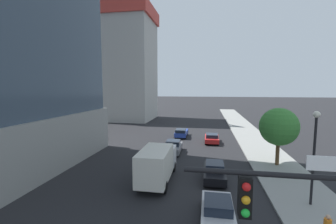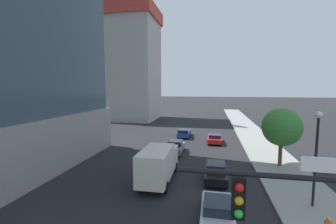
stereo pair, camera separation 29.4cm
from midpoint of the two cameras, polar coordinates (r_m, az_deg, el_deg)
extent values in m
cube|color=gray|center=(25.47, 25.34, -12.31)|extent=(4.94, 120.00, 0.15)
cube|color=#B2AFA8|center=(58.40, -11.99, 11.49)|extent=(15.85, 12.79, 26.93)
cube|color=#C63D33|center=(60.72, -12.26, 22.80)|extent=(16.80, 13.56, 3.00)
cube|color=gold|center=(53.84, -8.78, 16.83)|extent=(0.90, 0.90, 35.89)
cylinder|color=black|center=(6.47, 27.93, -14.03)|extent=(5.39, 0.14, 0.14)
cube|color=black|center=(6.46, 17.43, -19.61)|extent=(0.32, 0.36, 1.05)
sphere|color=red|center=(6.15, 17.78, -17.52)|extent=(0.22, 0.22, 0.22)
sphere|color=orange|center=(6.29, 17.67, -20.36)|extent=(0.22, 0.22, 0.22)
sphere|color=green|center=(6.45, 17.57, -23.07)|extent=(0.22, 0.22, 0.22)
cube|color=white|center=(6.66, 34.84, -10.69)|extent=(1.10, 0.04, 0.36)
cylinder|color=black|center=(17.78, 32.34, -10.51)|extent=(0.16, 0.16, 5.85)
sphere|color=silver|center=(17.21, 32.93, -0.53)|extent=(0.44, 0.44, 0.44)
cylinder|color=brown|center=(25.50, 25.53, -9.22)|extent=(0.36, 0.36, 2.48)
sphere|color=#387F33|center=(24.96, 25.81, -3.34)|extent=(3.74, 3.74, 3.74)
cube|color=red|center=(33.34, 10.71, -6.63)|extent=(1.93, 4.16, 0.58)
cube|color=#19212D|center=(32.83, 10.73, -5.87)|extent=(1.62, 1.91, 0.49)
cylinder|color=black|center=(34.77, 9.26, -6.48)|extent=(0.22, 0.68, 0.68)
cylinder|color=black|center=(34.80, 12.07, -6.52)|extent=(0.22, 0.68, 0.68)
cylinder|color=black|center=(32.01, 9.20, -7.57)|extent=(0.22, 0.68, 0.68)
cylinder|color=black|center=(32.04, 12.26, -7.62)|extent=(0.22, 0.68, 0.68)
cube|color=black|center=(20.45, 11.20, -14.82)|extent=(1.79, 4.25, 0.65)
cube|color=#19212D|center=(20.31, 11.23, -13.12)|extent=(1.51, 1.88, 0.58)
cylinder|color=black|center=(21.89, 8.97, -14.11)|extent=(0.22, 0.66, 0.66)
cylinder|color=black|center=(21.93, 13.23, -14.16)|extent=(0.22, 0.66, 0.66)
cylinder|color=black|center=(19.20, 8.82, -17.08)|extent=(0.22, 0.66, 0.66)
cylinder|color=black|center=(19.25, 13.74, -17.13)|extent=(0.22, 0.66, 0.66)
cube|color=slate|center=(27.82, 0.95, -9.03)|extent=(1.92, 4.20, 0.66)
cube|color=#19212D|center=(27.87, 1.01, -7.73)|extent=(1.61, 1.90, 0.54)
cylinder|color=black|center=(29.39, -0.26, -8.77)|extent=(0.22, 0.64, 0.64)
cylinder|color=black|center=(29.15, 3.05, -8.91)|extent=(0.22, 0.64, 0.64)
cylinder|color=black|center=(26.69, -1.37, -10.32)|extent=(0.22, 0.64, 0.64)
cylinder|color=black|center=(26.42, 2.29, -10.50)|extent=(0.22, 0.64, 0.64)
cube|color=#B7B7BC|center=(14.97, 11.74, -23.21)|extent=(1.88, 4.08, 0.56)
cube|color=#19212D|center=(14.46, 11.82, -21.81)|extent=(1.58, 1.92, 0.55)
cylinder|color=black|center=(16.29, 8.43, -21.49)|extent=(0.22, 0.68, 0.68)
cylinder|color=black|center=(16.35, 14.67, -21.52)|extent=(0.22, 0.68, 0.68)
cube|color=#233D9E|center=(36.67, 3.19, -5.27)|extent=(1.80, 4.35, 0.68)
cube|color=#19212D|center=(35.50, 2.99, -4.71)|extent=(1.51, 2.13, 0.46)
cylinder|color=black|center=(38.26, 2.27, -5.23)|extent=(0.22, 0.69, 0.69)
cylinder|color=black|center=(38.09, 4.64, -5.30)|extent=(0.22, 0.69, 0.69)
cylinder|color=black|center=(35.39, 1.63, -6.16)|extent=(0.22, 0.69, 0.69)
cylinder|color=black|center=(35.21, 4.19, -6.24)|extent=(0.22, 0.69, 0.69)
cube|color=silver|center=(21.81, -1.60, -10.97)|extent=(2.25, 1.83, 1.82)
cube|color=silver|center=(18.62, -3.71, -13.05)|extent=(2.25, 4.55, 2.43)
cylinder|color=black|center=(22.34, -4.14, -13.30)|extent=(0.30, 0.90, 0.90)
cylinder|color=black|center=(21.96, 1.01, -13.63)|extent=(0.30, 0.90, 0.90)
cylinder|color=black|center=(18.33, -7.71, -17.82)|extent=(0.30, 0.90, 0.90)
cylinder|color=black|center=(17.87, -1.34, -18.41)|extent=(0.30, 0.90, 0.90)
sphere|color=tan|center=(14.17, 34.79, -20.87)|extent=(0.22, 0.22, 0.22)
camera|label=1|loc=(0.15, -90.59, -0.06)|focal=24.23mm
camera|label=2|loc=(0.15, 89.41, 0.06)|focal=24.23mm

